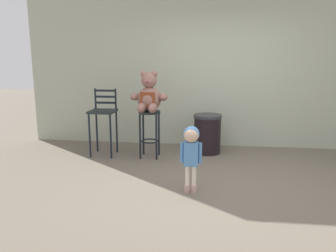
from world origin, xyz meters
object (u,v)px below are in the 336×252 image
at_px(trash_bin, 207,134).
at_px(bar_chair_empty, 103,115).
at_px(bar_stool_with_teddy, 150,125).
at_px(teddy_bear, 149,96).
at_px(child_walking, 191,145).

relative_size(trash_bin, bar_chair_empty, 0.60).
bearing_deg(trash_bin, bar_chair_empty, -169.59).
bearing_deg(bar_stool_with_teddy, trash_bin, 21.53).
height_order(bar_stool_with_teddy, teddy_bear, teddy_bear).
bearing_deg(teddy_bear, trash_bin, 23.11).
bearing_deg(teddy_bear, bar_chair_empty, 174.06).
height_order(bar_stool_with_teddy, trash_bin, bar_stool_with_teddy).
xyz_separation_m(teddy_bear, trash_bin, (0.96, 0.41, -0.69)).
relative_size(teddy_bear, bar_chair_empty, 0.58).
relative_size(child_walking, bar_chair_empty, 0.75).
height_order(bar_stool_with_teddy, child_walking, child_walking).
bearing_deg(trash_bin, teddy_bear, -156.89).
bearing_deg(bar_stool_with_teddy, child_walking, -61.22).
bearing_deg(bar_chair_empty, teddy_bear, -5.94).
bearing_deg(bar_chair_empty, bar_stool_with_teddy, -3.76).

